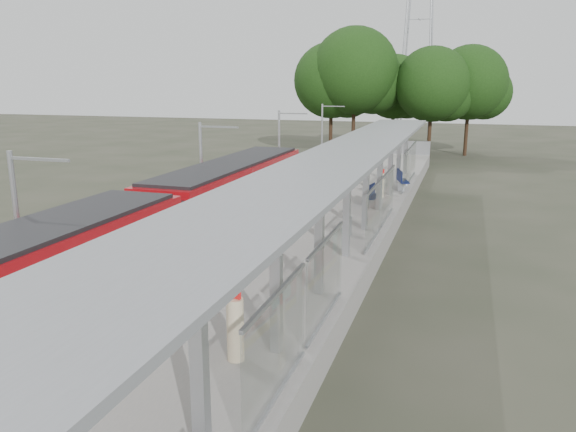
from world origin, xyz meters
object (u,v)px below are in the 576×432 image
at_px(bench_mid, 372,195).
at_px(litter_bin, 347,225).
at_px(info_pillar_near, 235,329).
at_px(train, 153,232).
at_px(info_pillar_far, 381,185).
at_px(bench_far, 401,179).

distance_m(bench_mid, litter_bin, 6.02).
height_order(bench_mid, litter_bin, bench_mid).
bearing_deg(bench_mid, info_pillar_near, -83.41).
height_order(train, info_pillar_far, train).
xyz_separation_m(bench_mid, bench_far, (0.93, 5.07, 0.04)).
height_order(train, bench_mid, train).
relative_size(bench_mid, bench_far, 0.92).
bearing_deg(litter_bin, info_pillar_far, 88.70).
bearing_deg(bench_far, bench_mid, -116.82).
xyz_separation_m(bench_far, info_pillar_near, (-1.20, -22.68, 0.16)).
xyz_separation_m(info_pillar_near, litter_bin, (0.21, 11.59, -0.37)).
bearing_deg(bench_mid, train, -110.03).
distance_m(train, bench_far, 18.00).
relative_size(bench_mid, info_pillar_far, 1.02).
bearing_deg(litter_bin, train, -137.13).
bearing_deg(info_pillar_far, bench_far, 86.38).
height_order(bench_far, info_pillar_near, info_pillar_near).
height_order(info_pillar_far, litter_bin, info_pillar_far).
distance_m(info_pillar_near, info_pillar_far, 19.88).
height_order(bench_far, litter_bin, bench_far).
xyz_separation_m(bench_mid, info_pillar_near, (-0.27, -17.61, 0.20)).
relative_size(info_pillar_near, info_pillar_far, 1.12).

